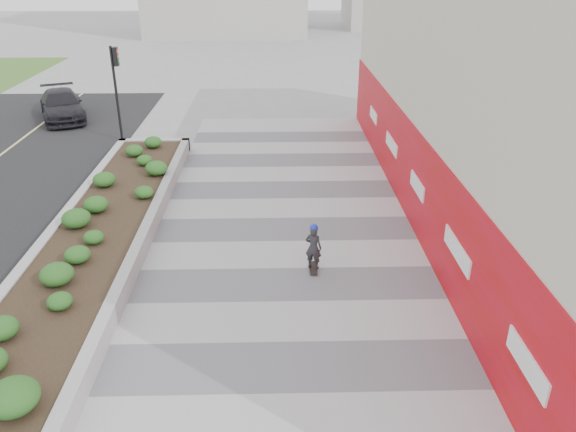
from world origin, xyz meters
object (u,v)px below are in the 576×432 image
traffic_signal_near (116,80)px  skateboarder (313,247)px  car_dark (62,105)px  planter (96,237)px

traffic_signal_near → skateboarder: size_ratio=3.02×
skateboarder → car_dark: bearing=127.4°
skateboarder → planter: bearing=168.2°
traffic_signal_near → car_dark: size_ratio=0.86×
planter → car_dark: (-5.72, 14.29, 0.29)m
skateboarder → traffic_signal_near: bearing=123.8°
planter → car_dark: bearing=111.8°
planter → skateboarder: size_ratio=12.94×
traffic_signal_near → skateboarder: (7.92, -11.79, -2.05)m
skateboarder → car_dark: 19.61m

